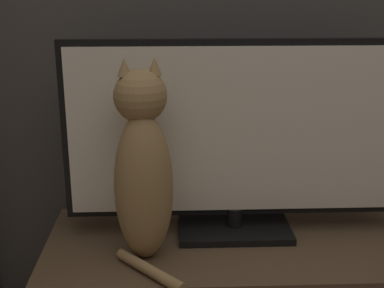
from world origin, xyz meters
name	(u,v)px	position (x,y,z in m)	size (l,w,h in m)	color
tv	(236,138)	(-0.02, 1.00, 0.72)	(0.96, 0.19, 0.56)	black
cat	(143,169)	(-0.27, 0.87, 0.68)	(0.19, 0.30, 0.53)	#997547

